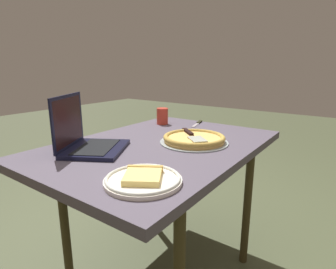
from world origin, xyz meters
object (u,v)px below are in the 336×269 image
(dining_table, at_px, (160,156))
(pizza_tray, at_px, (194,139))
(drink_cup, at_px, (162,116))
(table_knife, at_px, (198,123))
(laptop, at_px, (87,139))
(pizza_plate, at_px, (143,179))

(dining_table, relative_size, pizza_tray, 3.55)
(dining_table, relative_size, drink_cup, 11.48)
(table_knife, bearing_deg, laptop, -8.19)
(pizza_tray, bearing_deg, drink_cup, -123.96)
(dining_table, height_order, drink_cup, drink_cup)
(pizza_tray, xyz_separation_m, table_knife, (-0.42, -0.21, -0.02))
(pizza_tray, distance_m, table_knife, 0.47)
(dining_table, relative_size, pizza_plate, 4.67)
(laptop, distance_m, table_knife, 0.83)
(pizza_plate, xyz_separation_m, pizza_tray, (-0.52, -0.11, 0.01))
(pizza_plate, bearing_deg, table_knife, -161.01)
(laptop, height_order, table_knife, laptop)
(laptop, distance_m, pizza_plate, 0.46)
(pizza_tray, bearing_deg, laptop, -39.70)
(laptop, relative_size, table_knife, 1.87)
(pizza_plate, xyz_separation_m, drink_cup, (-0.79, -0.51, 0.04))
(pizza_tray, distance_m, drink_cup, 0.49)
(pizza_plate, distance_m, pizza_tray, 0.53)
(pizza_plate, distance_m, table_knife, 0.99)
(laptop, bearing_deg, pizza_plate, 74.60)
(dining_table, distance_m, pizza_plate, 0.49)
(dining_table, bearing_deg, table_knife, -171.27)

